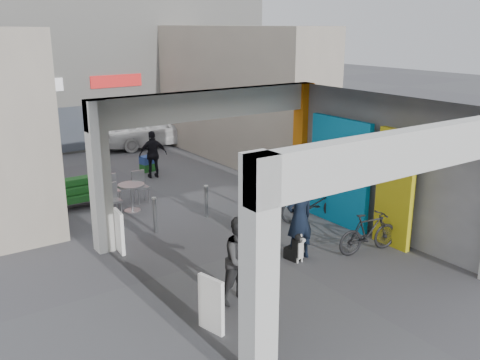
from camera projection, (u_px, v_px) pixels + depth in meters
ground at (259, 249)px, 12.52m from camera, size 90.00×90.00×0.00m
arcade_canopy at (303, 157)px, 11.52m from camera, size 6.40×6.45×6.40m
far_building at (62, 50)px, 22.45m from camera, size 18.00×4.08×8.00m
plaza_bldg_right at (237, 94)px, 20.20m from camera, size 2.00×9.00×5.00m
bollard_left at (155, 215)px, 13.39m from camera, size 0.09×0.09×0.90m
bollard_center at (206, 202)px, 14.46m from camera, size 0.09×0.09×0.88m
bollard_right at (254, 195)px, 14.97m from camera, size 0.09×0.09×0.90m
advert_board_near at (211, 304)px, 9.05m from camera, size 0.21×0.55×1.00m
advert_board_far at (119, 231)px, 12.23m from camera, size 0.14×0.56×1.00m
cafe_set at (124, 198)px, 15.14m from camera, size 1.55×1.25×0.94m
produce_stand at (80, 196)px, 15.34m from camera, size 1.24×0.67×0.82m
crate_stack at (147, 164)px, 19.01m from camera, size 0.51×0.43×0.56m
border_collie at (296, 248)px, 11.83m from camera, size 0.27×0.52×0.72m
man_with_dog at (300, 218)px, 11.75m from camera, size 0.71×0.47×1.94m
man_back_turned at (242, 260)px, 9.94m from camera, size 0.87×0.71×1.69m
man_elderly at (286, 176)px, 15.39m from camera, size 0.85×0.57×1.69m
man_crates at (153, 154)px, 18.13m from camera, size 1.01×0.61×1.61m
bicycle_front at (313, 203)px, 14.19m from camera, size 1.99×1.17×0.99m
bicycle_rear at (368, 233)px, 12.22m from camera, size 1.64×0.71×0.96m
white_van at (151, 130)px, 22.79m from camera, size 4.36×2.03×1.44m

